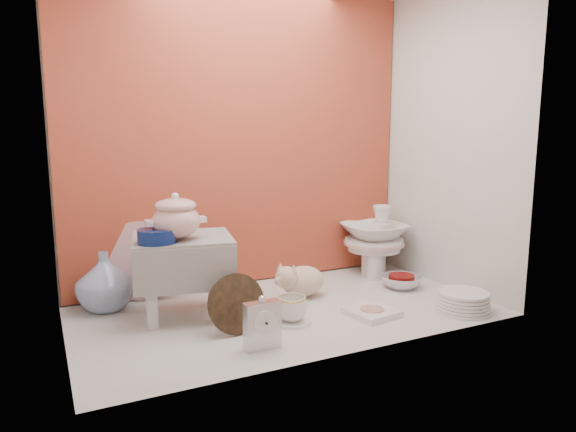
# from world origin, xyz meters

# --- Properties ---
(ground) EXTENTS (1.80, 1.80, 0.00)m
(ground) POSITION_xyz_m (0.00, 0.00, 0.00)
(ground) COLOR silver
(ground) RESTS_ON ground
(niche_shell) EXTENTS (1.86, 1.03, 1.53)m
(niche_shell) POSITION_xyz_m (0.00, 0.18, 0.93)
(niche_shell) COLOR #AF382B
(niche_shell) RESTS_ON ground
(step_stool) EXTENTS (0.46, 0.42, 0.35)m
(step_stool) POSITION_xyz_m (-0.42, 0.14, 0.17)
(step_stool) COLOR silver
(step_stool) RESTS_ON ground
(soup_tureen) EXTENTS (0.30, 0.30, 0.20)m
(soup_tureen) POSITION_xyz_m (-0.45, 0.09, 0.44)
(soup_tureen) COLOR white
(soup_tureen) RESTS_ON step_stool
(cobalt_bowl) EXTENTS (0.19, 0.19, 0.06)m
(cobalt_bowl) POSITION_xyz_m (-0.54, 0.06, 0.37)
(cobalt_bowl) COLOR #0B1B54
(cobalt_bowl) RESTS_ON step_stool
(floral_platter) EXTENTS (0.38, 0.18, 0.37)m
(floral_platter) POSITION_xyz_m (-0.55, 0.44, 0.19)
(floral_platter) COLOR white
(floral_platter) RESTS_ON ground
(blue_white_vase) EXTENTS (0.26, 0.26, 0.26)m
(blue_white_vase) POSITION_xyz_m (-0.71, 0.36, 0.13)
(blue_white_vase) COLOR white
(blue_white_vase) RESTS_ON ground
(lacquer_tray) EXTENTS (0.25, 0.10, 0.23)m
(lacquer_tray) POSITION_xyz_m (-0.28, -0.14, 0.12)
(lacquer_tray) COLOR black
(lacquer_tray) RESTS_ON ground
(mantel_clock) EXTENTS (0.14, 0.05, 0.20)m
(mantel_clock) POSITION_xyz_m (-0.25, -0.32, 0.10)
(mantel_clock) COLOR silver
(mantel_clock) RESTS_ON ground
(plush_pig) EXTENTS (0.30, 0.23, 0.16)m
(plush_pig) POSITION_xyz_m (0.15, 0.13, 0.08)
(plush_pig) COLOR beige
(plush_pig) RESTS_ON ground
(teacup_saucer) EXTENTS (0.19, 0.19, 0.01)m
(teacup_saucer) POSITION_xyz_m (-0.04, -0.14, 0.01)
(teacup_saucer) COLOR white
(teacup_saucer) RESTS_ON ground
(gold_rim_teacup) EXTENTS (0.15, 0.15, 0.10)m
(gold_rim_teacup) POSITION_xyz_m (-0.04, -0.14, 0.06)
(gold_rim_teacup) COLOR white
(gold_rim_teacup) RESTS_ON teacup_saucer
(lattice_dish) EXTENTS (0.22, 0.22, 0.03)m
(lattice_dish) POSITION_xyz_m (0.31, -0.22, 0.01)
(lattice_dish) COLOR white
(lattice_dish) RESTS_ON ground
(dinner_plate_stack) EXTENTS (0.31, 0.31, 0.09)m
(dinner_plate_stack) POSITION_xyz_m (0.70, -0.35, 0.04)
(dinner_plate_stack) COLOR white
(dinner_plate_stack) RESTS_ON ground
(crystal_bowl) EXTENTS (0.23, 0.23, 0.06)m
(crystal_bowl) POSITION_xyz_m (0.67, 0.04, 0.03)
(crystal_bowl) COLOR silver
(crystal_bowl) RESTS_ON ground
(clear_glass_vase) EXTENTS (0.09, 0.09, 0.17)m
(clear_glass_vase) POSITION_xyz_m (0.65, 0.24, 0.09)
(clear_glass_vase) COLOR silver
(clear_glass_vase) RESTS_ON ground
(porcelain_tower) EXTENTS (0.40, 0.40, 0.38)m
(porcelain_tower) POSITION_xyz_m (0.70, 0.32, 0.19)
(porcelain_tower) COLOR white
(porcelain_tower) RESTS_ON ground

